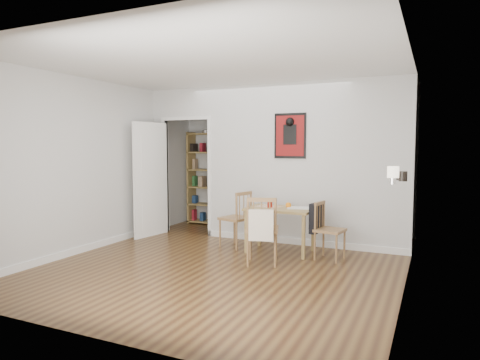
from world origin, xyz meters
The scene contains 15 objects.
ground centered at (0.00, 0.00, 0.00)m, with size 5.20×5.20×0.00m, color brown.
room_shell centered at (0.10, 1.34, 1.30)m, with size 5.20×5.20×5.20m.
dining_table centered at (0.44, 0.77, 0.59)m, with size 0.98×0.62×0.67m.
chair_left centered at (-0.31, 0.80, 0.44)m, with size 0.55×0.55×0.89m.
chair_right centered at (1.19, 0.67, 0.42)m, with size 0.51×0.46×0.81m.
chair_front centered at (0.44, 0.05, 0.47)m, with size 0.58×0.62×0.93m.
bookshelf centered at (-1.71, 2.40, 0.92)m, with size 0.79×0.31×1.87m.
fireplace centered at (2.16, 0.25, 0.62)m, with size 0.45×1.25×1.16m.
red_glass centered at (0.29, 0.73, 0.72)m, with size 0.08×0.08×0.10m, color maroon.
orange_fruit centered at (0.55, 0.82, 0.71)m, with size 0.08×0.08×0.08m, color orange.
placemat centered at (0.23, 0.85, 0.67)m, with size 0.36×0.27×0.00m, color beige.
notebook centered at (0.70, 0.84, 0.68)m, with size 0.32×0.23×0.02m, color silver.
mantel_lamp centered at (2.09, -0.14, 1.29)m, with size 0.13×0.13×0.20m.
ceramic_jar_a centered at (2.17, 0.35, 1.22)m, with size 0.10×0.10×0.12m, color black.
ceramic_jar_b centered at (2.12, 0.51, 1.21)m, with size 0.08×0.08×0.10m, color black.
Camera 1 is at (2.52, -5.21, 1.59)m, focal length 32.00 mm.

